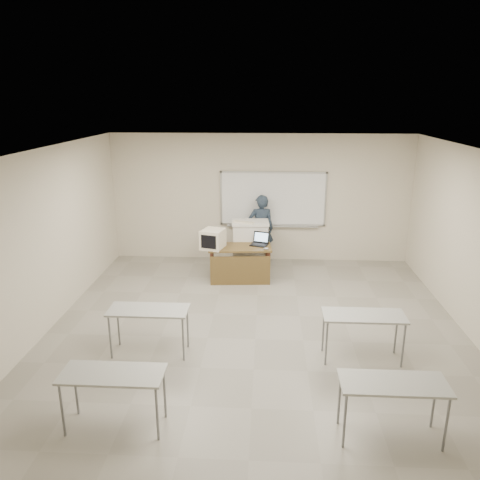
# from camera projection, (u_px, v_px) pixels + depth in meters

# --- Properties ---
(floor) EXTENTS (7.00, 8.00, 0.01)m
(floor) POSITION_uv_depth(u_px,v_px,m) (255.00, 339.00, 7.62)
(floor) COLOR gray
(floor) RESTS_ON ground
(whiteboard) EXTENTS (2.48, 0.10, 1.31)m
(whiteboard) POSITION_uv_depth(u_px,v_px,m) (273.00, 200.00, 10.96)
(whiteboard) COLOR white
(whiteboard) RESTS_ON floor
(student_desks) EXTENTS (4.40, 2.20, 0.73)m
(student_desks) POSITION_uv_depth(u_px,v_px,m) (253.00, 344.00, 6.13)
(student_desks) COLOR #A6A7A1
(student_desks) RESTS_ON floor
(instructor_desk) EXTENTS (1.32, 0.66, 0.75)m
(instructor_desk) POSITION_uv_depth(u_px,v_px,m) (240.00, 258.00, 9.86)
(instructor_desk) COLOR brown
(instructor_desk) RESTS_ON floor
(podium) EXTENTS (0.81, 0.59, 1.14)m
(podium) POSITION_uv_depth(u_px,v_px,m) (250.00, 246.00, 10.51)
(podium) COLOR silver
(podium) RESTS_ON floor
(crt_monitor) EXTENTS (0.43, 0.48, 0.41)m
(crt_monitor) POSITION_uv_depth(u_px,v_px,m) (213.00, 239.00, 9.75)
(crt_monitor) COLOR beige
(crt_monitor) RESTS_ON instructor_desk
(laptop) EXTENTS (0.35, 0.32, 0.26)m
(laptop) POSITION_uv_depth(u_px,v_px,m) (259.00, 242.00, 10.01)
(laptop) COLOR black
(laptop) RESTS_ON instructor_desk
(mouse) EXTENTS (0.12, 0.09, 0.04)m
(mouse) POSITION_uv_depth(u_px,v_px,m) (266.00, 249.00, 9.69)
(mouse) COLOR #A8A9B0
(mouse) RESTS_ON instructor_desk
(keyboard) EXTENTS (0.48, 0.28, 0.03)m
(keyboard) POSITION_uv_depth(u_px,v_px,m) (243.00, 222.00, 10.24)
(keyboard) COLOR beige
(keyboard) RESTS_ON podium
(presenter) EXTENTS (0.64, 0.46, 1.63)m
(presenter) POSITION_uv_depth(u_px,v_px,m) (261.00, 229.00, 10.98)
(presenter) COLOR black
(presenter) RESTS_ON floor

